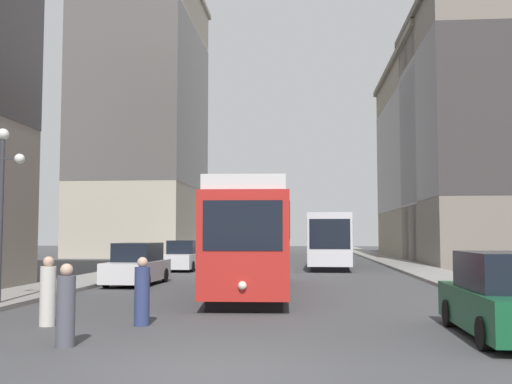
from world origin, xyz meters
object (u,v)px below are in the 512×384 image
(streetcar, at_px, (254,237))
(transit_bus, at_px, (329,238))
(pedestrian_crossing_far, at_px, (66,308))
(lamp_post_left_near, at_px, (1,187))
(parked_car_left_near, at_px, (184,256))
(pedestrian_on_sidewalk, at_px, (48,293))
(pedestrian_crossing_near, at_px, (142,294))
(parked_car_right_far, at_px, (505,298))
(parked_car_left_mid, at_px, (137,265))

(streetcar, height_order, transit_bus, streetcar)
(pedestrian_crossing_far, bearing_deg, lamp_post_left_near, 130.29)
(transit_bus, xyz_separation_m, parked_car_left_near, (-8.94, -3.58, -1.10))
(streetcar, height_order, pedestrian_on_sidewalk, streetcar)
(streetcar, xyz_separation_m, parked_car_left_near, (-5.35, 13.27, -1.26))
(pedestrian_on_sidewalk, bearing_deg, transit_bus, 160.46)
(streetcar, distance_m, pedestrian_crossing_near, 8.85)
(streetcar, bearing_deg, pedestrian_crossing_near, -105.20)
(parked_car_right_far, relative_size, pedestrian_on_sidewalk, 2.85)
(parked_car_left_mid, height_order, parked_car_right_far, same)
(pedestrian_on_sidewalk, bearing_deg, parked_car_left_mid, -177.15)
(transit_bus, height_order, parked_car_left_near, transit_bus)
(parked_car_left_mid, xyz_separation_m, pedestrian_crossing_near, (3.34, -11.42, -0.08))
(pedestrian_on_sidewalk, distance_m, lamp_post_left_near, 5.29)
(streetcar, xyz_separation_m, lamp_post_left_near, (-7.25, -5.43, 1.53))
(transit_bus, bearing_deg, pedestrian_on_sidewalk, -104.90)
(transit_bus, xyz_separation_m, parked_car_left_mid, (-8.94, -13.95, -1.10))
(pedestrian_crossing_near, distance_m, lamp_post_left_near, 6.72)
(parked_car_left_near, bearing_deg, pedestrian_crossing_far, -81.61)
(parked_car_left_near, relative_size, pedestrian_crossing_near, 3.04)
(parked_car_left_mid, bearing_deg, lamp_post_left_near, -101.09)
(parked_car_left_mid, height_order, lamp_post_left_near, lamp_post_left_near)
(streetcar, xyz_separation_m, pedestrian_crossing_far, (-2.78, -11.31, -1.34))
(transit_bus, height_order, lamp_post_left_near, lamp_post_left_near)
(transit_bus, height_order, pedestrian_crossing_near, transit_bus)
(transit_bus, relative_size, lamp_post_left_near, 2.16)
(transit_bus, bearing_deg, parked_car_left_near, -155.99)
(parked_car_right_far, xyz_separation_m, pedestrian_crossing_near, (-8.17, 1.09, -0.08))
(parked_car_left_near, relative_size, pedestrian_crossing_far, 3.09)
(transit_bus, xyz_separation_m, pedestrian_crossing_near, (-5.61, -25.37, -1.18))
(pedestrian_crossing_far, xyz_separation_m, pedestrian_on_sidewalk, (-1.49, 2.57, 0.02))
(parked_car_right_far, xyz_separation_m, pedestrian_crossing_far, (-8.93, -1.70, -0.09))
(lamp_post_left_near, bearing_deg, parked_car_left_near, 84.19)
(streetcar, bearing_deg, lamp_post_left_near, -145.06)
(parked_car_left_near, xyz_separation_m, parked_car_right_far, (11.51, -22.87, -0.00))
(parked_car_left_near, distance_m, lamp_post_left_near, 19.00)
(pedestrian_crossing_near, relative_size, pedestrian_crossing_far, 1.01)
(parked_car_left_near, bearing_deg, transit_bus, 24.24)
(pedestrian_crossing_far, bearing_deg, pedestrian_on_sidewalk, 123.17)
(parked_car_right_far, distance_m, pedestrian_crossing_near, 8.25)
(lamp_post_left_near, bearing_deg, parked_car_right_far, -17.30)
(parked_car_right_far, bearing_deg, transit_bus, -83.66)
(transit_bus, xyz_separation_m, lamp_post_left_near, (-10.85, -22.28, 1.68))
(parked_car_left_near, bearing_deg, pedestrian_crossing_near, -78.89)
(streetcar, distance_m, lamp_post_left_near, 9.19)
(parked_car_left_mid, bearing_deg, pedestrian_on_sidewalk, -82.93)
(parked_car_left_near, height_order, pedestrian_on_sidewalk, parked_car_left_near)
(parked_car_right_far, bearing_deg, pedestrian_crossing_far, 11.59)
(transit_bus, relative_size, pedestrian_crossing_far, 6.99)
(transit_bus, bearing_deg, lamp_post_left_near, -113.78)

